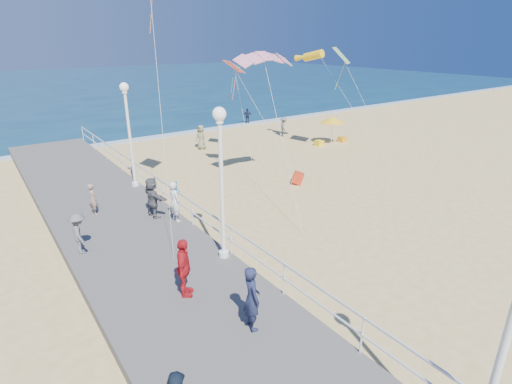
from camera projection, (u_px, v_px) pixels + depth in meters
ground at (329, 228)px, 17.37m from camera, size 160.00×160.00×0.00m
ocean at (49, 87)px, 66.63m from camera, size 160.00×90.00×0.05m
surf_line at (150, 138)px, 32.90m from camera, size 160.00×1.20×0.04m
boardwalk at (169, 281)px, 13.22m from camera, size 5.00×44.00×0.40m
railing at (231, 233)px, 14.18m from camera, size 0.05×42.00×0.55m
lamp_post_mid at (221, 170)px, 13.14m from camera, size 0.44×0.44×5.32m
lamp_post_far at (128, 125)px, 19.96m from camera, size 0.44×0.44×5.32m
woman_holding_toddler at (175, 201)px, 16.81m from camera, size 0.46×0.67×1.76m
toddler_held at (176, 191)px, 16.86m from camera, size 0.35×0.43×0.85m
spectator_0 at (252, 298)px, 10.49m from camera, size 0.59×0.76×1.86m
spectator_2 at (79, 233)px, 14.31m from camera, size 0.62×1.02×1.55m
spectator_3 at (184, 268)px, 11.83m from camera, size 0.98×1.17×1.88m
spectator_5 at (153, 197)px, 17.19m from camera, size 0.71×1.71×1.80m
spectator_6 at (93, 199)px, 17.52m from camera, size 0.39×0.55×1.43m
beach_walker_a at (284, 127)px, 33.19m from camera, size 1.02×1.20×1.61m
beach_walker_b at (247, 116)px, 38.23m from camera, size 0.91×0.76×1.45m
beach_walker_c at (201, 137)px, 29.31m from camera, size 0.78×1.00×1.80m
box_kite at (298, 179)px, 22.45m from camera, size 0.89×0.89×0.74m
beach_umbrella at (333, 120)px, 30.29m from camera, size 1.90×1.90×2.14m
beach_chair_left at (319, 143)px, 30.51m from camera, size 0.55×0.55×0.40m
beach_chair_right at (342, 139)px, 31.67m from camera, size 0.55×0.55×0.40m
kite_parafoil at (265, 56)px, 19.17m from camera, size 3.16×0.94×0.65m
kite_windsock at (314, 56)px, 27.71m from camera, size 0.99×2.57×1.06m
kite_diamond_pink at (234, 67)px, 21.00m from camera, size 1.13×1.28×0.64m
kite_diamond_multi at (342, 55)px, 25.49m from camera, size 1.73×1.63×0.99m
kite_diamond_green at (232, 65)px, 25.42m from camera, size 1.48×1.50×0.51m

